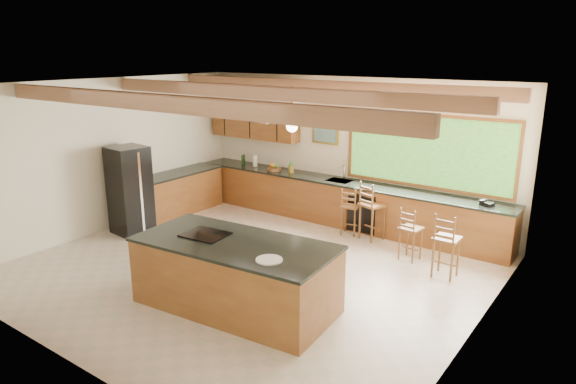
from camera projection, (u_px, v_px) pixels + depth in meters
The scene contains 9 objects.
ground at pixel (250, 269), 8.52m from camera, with size 7.20×7.20×0.00m, color beige.
room_shell at pixel (264, 131), 8.54m from camera, with size 7.27×6.54×3.02m.
counter_run at pixel (296, 200), 10.83m from camera, with size 7.12×3.10×1.22m.
island at pixel (236, 275), 7.15m from camera, with size 2.91×1.56×1.00m.
refrigerator at pixel (130, 190), 10.03m from camera, with size 0.74×0.72×1.73m.
bar_stool_a at pixel (349, 207), 9.96m from camera, with size 0.41×0.41×0.95m.
bar_stool_b at pixel (410, 230), 8.74m from camera, with size 0.38×0.38×0.94m.
bar_stool_c at pixel (371, 206), 9.65m from camera, with size 0.52×0.52×1.14m.
bar_stool_d at pixel (446, 240), 8.04m from camera, with size 0.39×0.39×1.07m.
Camera 1 is at (5.10, -6.03, 3.51)m, focal length 32.00 mm.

